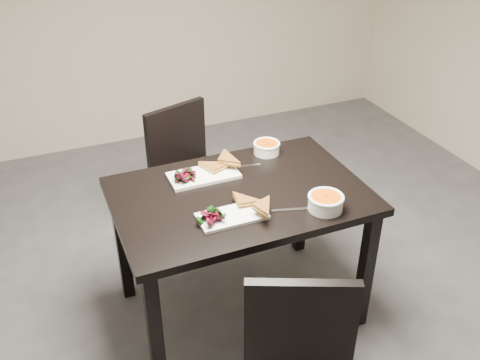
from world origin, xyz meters
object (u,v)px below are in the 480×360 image
Objects in this scene: chair_far at (188,166)px; plate_far at (204,175)px; chair_near at (296,332)px; plate_near at (232,216)px; table at (240,210)px; soup_bowl_near at (326,201)px; soup_bowl_far at (267,147)px.

plate_far is (-0.09, -0.58, 0.27)m from chair_far.
plate_near is (-0.08, 0.49, 0.27)m from chair_near.
table is 7.27× the size of soup_bowl_near.
soup_bowl_far is (0.32, 0.98, 0.30)m from chair_near.
chair_near reaches higher than soup_bowl_near.
plate_near is (-0.09, -0.96, 0.27)m from chair_far.
table is 0.44m from soup_bowl_far.
plate_near is at bearing -122.43° from table.
table is at bearing 137.58° from soup_bowl_near.
soup_bowl_far is (0.40, 0.11, 0.03)m from plate_far.
plate_far is at bearing 118.99° from chair_near.
plate_near reaches higher than table.
plate_near is 2.12× the size of soup_bowl_far.
chair_near and chair_far have the same top height.
chair_near reaches higher than plate_near.
soup_bowl_far is (0.28, 0.31, 0.14)m from table.
soup_bowl_near is (0.30, -0.28, 0.14)m from table.
soup_bowl_near reaches higher than plate_near.
soup_bowl_near reaches higher than table.
soup_bowl_near is 0.64m from plate_far.
soup_bowl_near is 0.48× the size of plate_far.
chair_near is 2.77× the size of plate_near.
chair_near reaches higher than plate_far.
chair_far is 1.00m from plate_near.
soup_bowl_far is (0.31, -0.47, 0.30)m from chair_far.
plate_near is (-0.11, -0.18, 0.11)m from table.
plate_far is 0.41m from soup_bowl_far.
soup_bowl_far reaches higher than table.
chair_far reaches higher than soup_bowl_near.
plate_far is at bearing 119.01° from table.
chair_near is 1.00× the size of chair_far.
chair_near is (-0.03, -0.67, -0.17)m from table.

